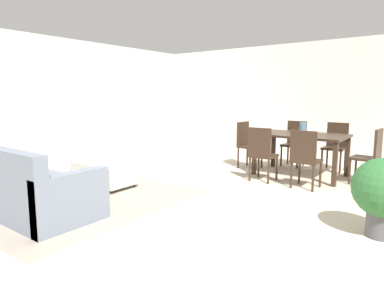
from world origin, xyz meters
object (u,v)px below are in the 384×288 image
Objects in this scene: ottoman_table at (104,172)px; dining_chair_far_left at (295,141)px; vase_centerpiece at (303,128)px; couch at (19,188)px; potted_plant at (383,191)px; dining_chair_near_left at (262,151)px; dining_chair_near_right at (305,156)px; dining_chair_far_right at (336,143)px; dining_chair_head_east at (371,153)px; dining_table at (301,139)px; dining_chair_head_west at (247,142)px.

ottoman_table is 1.10× the size of dining_chair_far_left.
vase_centerpiece is at bearing -62.34° from dining_chair_far_left.
couch reaches higher than potted_plant.
dining_chair_near_left is 0.73m from dining_chair_near_right.
dining_chair_far_left is 1.00m from vase_centerpiece.
dining_chair_far_right is 4.44× the size of vase_centerpiece.
vase_centerpiece reaches higher than dining_chair_near_right.
dining_chair_far_left is 1.74m from dining_chair_head_east.
dining_chair_far_right reaches higher than ottoman_table.
couch is 4.57m from dining_table.
dining_chair_near_right reaches higher than dining_table.
dining_chair_near_right is at bearing -65.17° from dining_chair_far_left.
ottoman_table is (-0.06, 1.37, -0.07)m from couch.
dining_chair_far_right and dining_chair_head_east have the same top height.
couch is 5.13m from dining_chair_far_left.
vase_centerpiece reaches higher than dining_table.
dining_chair_far_right is at bearing 62.03° from couch.
dining_chair_near_right is at bearing -1.63° from dining_chair_near_left.
vase_centerpiece reaches higher than dining_chair_far_right.
dining_chair_near_right is (0.36, -0.85, -0.15)m from dining_table.
couch is 3.66m from dining_chair_near_left.
vase_centerpiece reaches higher than ottoman_table.
ottoman_table is 2.91m from dining_chair_head_west.
ottoman_table is 4.86× the size of vase_centerpiece.
dining_chair_near_right is 1.83m from dining_chair_far_left.
dining_table is 1.66× the size of dining_chair_near_left.
dining_chair_head_east reaches higher than potted_plant.
dining_chair_head_west is at bearing 177.77° from dining_table.
couch is 5.52m from dining_chair_far_right.
dining_chair_head_east reaches higher than dining_table.
dining_chair_far_right is (0.75, 1.72, 0.00)m from dining_chair_near_left.
dining_chair_far_left is 1.00× the size of dining_chair_head_west.
dining_chair_head_east is at bearing 0.77° from dining_table.
dining_chair_near_left is 0.97m from vase_centerpiece.
dining_chair_far_right is 1.00× the size of dining_chair_head_west.
dining_chair_near_right is 1.74m from dining_chair_far_right.
dining_chair_far_left reaches higher than couch.
dining_chair_head_east is 2.24m from potted_plant.
couch is 2.48× the size of dining_chair_far_right.
dining_chair_far_left and dining_chair_head_east have the same top height.
dining_chair_far_left and dining_chair_far_right have the same top height.
ottoman_table is at bearing 92.35° from couch.
potted_plant is (1.60, -2.17, -0.18)m from dining_table.
dining_chair_near_left reaches higher than dining_table.
couch is at bearing -119.04° from dining_table.
dining_chair_near_left reaches higher than couch.
dining_chair_near_left is at bearing -116.24° from vase_centerpiece.
dining_chair_near_right reaches higher than ottoman_table.
ottoman_table is at bearing -142.31° from dining_chair_head_east.
dining_table is 1.66× the size of dining_chair_near_right.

